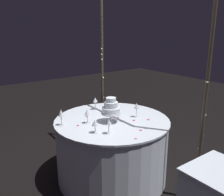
{
  "coord_description": "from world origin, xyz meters",
  "views": [
    {
      "loc": [
        2.15,
        -1.59,
        1.75
      ],
      "look_at": [
        0.0,
        0.0,
        0.99
      ],
      "focal_mm": 40.02,
      "sensor_mm": 36.0,
      "label": 1
    }
  ],
  "objects_px": {
    "wine_glass_1": "(109,123)",
    "wine_glass_3": "(87,113)",
    "wine_glass_2": "(61,114)",
    "tiered_cake": "(111,108)",
    "wine_glass_0": "(95,101)",
    "main_table": "(112,149)",
    "wine_glass_5": "(95,123)",
    "wine_glass_4": "(137,107)",
    "decorative_arch": "(144,49)"
  },
  "relations": [
    {
      "from": "wine_glass_0",
      "to": "wine_glass_2",
      "type": "bearing_deg",
      "value": -67.7
    },
    {
      "from": "wine_glass_3",
      "to": "wine_glass_5",
      "type": "relative_size",
      "value": 1.16
    },
    {
      "from": "wine_glass_5",
      "to": "wine_glass_4",
      "type": "bearing_deg",
      "value": 98.94
    },
    {
      "from": "main_table",
      "to": "wine_glass_2",
      "type": "bearing_deg",
      "value": -108.59
    },
    {
      "from": "decorative_arch",
      "to": "wine_glass_4",
      "type": "bearing_deg",
      "value": -60.42
    },
    {
      "from": "wine_glass_2",
      "to": "wine_glass_4",
      "type": "relative_size",
      "value": 1.04
    },
    {
      "from": "wine_glass_5",
      "to": "tiered_cake",
      "type": "bearing_deg",
      "value": 115.89
    },
    {
      "from": "wine_glass_0",
      "to": "wine_glass_5",
      "type": "bearing_deg",
      "value": -32.94
    },
    {
      "from": "decorative_arch",
      "to": "wine_glass_1",
      "type": "xyz_separation_m",
      "value": [
        0.3,
        -0.72,
        -0.65
      ]
    },
    {
      "from": "main_table",
      "to": "wine_glass_4",
      "type": "xyz_separation_m",
      "value": [
        0.1,
        0.28,
        0.5
      ]
    },
    {
      "from": "decorative_arch",
      "to": "wine_glass_5",
      "type": "bearing_deg",
      "value": -76.15
    },
    {
      "from": "decorative_arch",
      "to": "main_table",
      "type": "bearing_deg",
      "value": -90.03
    },
    {
      "from": "wine_glass_2",
      "to": "wine_glass_5",
      "type": "xyz_separation_m",
      "value": [
        0.38,
        0.18,
        -0.03
      ]
    },
    {
      "from": "tiered_cake",
      "to": "wine_glass_3",
      "type": "relative_size",
      "value": 1.72
    },
    {
      "from": "decorative_arch",
      "to": "wine_glass_1",
      "type": "relative_size",
      "value": 15.07
    },
    {
      "from": "wine_glass_5",
      "to": "wine_glass_0",
      "type": "bearing_deg",
      "value": 147.06
    },
    {
      "from": "main_table",
      "to": "wine_glass_3",
      "type": "distance_m",
      "value": 0.57
    },
    {
      "from": "decorative_arch",
      "to": "wine_glass_5",
      "type": "distance_m",
      "value": 1.07
    },
    {
      "from": "wine_glass_1",
      "to": "wine_glass_2",
      "type": "height_order",
      "value": "wine_glass_2"
    },
    {
      "from": "main_table",
      "to": "wine_glass_5",
      "type": "relative_size",
      "value": 9.31
    },
    {
      "from": "main_table",
      "to": "wine_glass_2",
      "type": "height_order",
      "value": "wine_glass_2"
    },
    {
      "from": "wine_glass_2",
      "to": "wine_glass_3",
      "type": "relative_size",
      "value": 1.11
    },
    {
      "from": "decorative_arch",
      "to": "wine_glass_3",
      "type": "distance_m",
      "value": 0.99
    },
    {
      "from": "wine_glass_2",
      "to": "wine_glass_3",
      "type": "height_order",
      "value": "wine_glass_2"
    },
    {
      "from": "wine_glass_4",
      "to": "main_table",
      "type": "bearing_deg",
      "value": -109.82
    },
    {
      "from": "wine_glass_1",
      "to": "wine_glass_2",
      "type": "relative_size",
      "value": 0.88
    },
    {
      "from": "main_table",
      "to": "wine_glass_0",
      "type": "bearing_deg",
      "value": 173.81
    },
    {
      "from": "wine_glass_2",
      "to": "wine_glass_4",
      "type": "bearing_deg",
      "value": 70.99
    },
    {
      "from": "decorative_arch",
      "to": "wine_glass_4",
      "type": "relative_size",
      "value": 13.75
    },
    {
      "from": "wine_glass_1",
      "to": "wine_glass_5",
      "type": "relative_size",
      "value": 1.13
    },
    {
      "from": "wine_glass_0",
      "to": "wine_glass_1",
      "type": "distance_m",
      "value": 0.79
    },
    {
      "from": "main_table",
      "to": "decorative_arch",
      "type": "bearing_deg",
      "value": 89.97
    },
    {
      "from": "decorative_arch",
      "to": "wine_glass_0",
      "type": "height_order",
      "value": "decorative_arch"
    },
    {
      "from": "decorative_arch",
      "to": "wine_glass_2",
      "type": "distance_m",
      "value": 1.2
    },
    {
      "from": "tiered_cake",
      "to": "wine_glass_4",
      "type": "bearing_deg",
      "value": 81.94
    },
    {
      "from": "decorative_arch",
      "to": "tiered_cake",
      "type": "xyz_separation_m",
      "value": [
        0.05,
        -0.51,
        -0.61
      ]
    },
    {
      "from": "wine_glass_0",
      "to": "wine_glass_1",
      "type": "relative_size",
      "value": 0.98
    },
    {
      "from": "tiered_cake",
      "to": "wine_glass_2",
      "type": "xyz_separation_m",
      "value": [
        -0.24,
        -0.49,
        -0.03
      ]
    },
    {
      "from": "main_table",
      "to": "tiered_cake",
      "type": "distance_m",
      "value": 0.54
    },
    {
      "from": "wine_glass_0",
      "to": "main_table",
      "type": "bearing_deg",
      "value": -6.19
    },
    {
      "from": "decorative_arch",
      "to": "wine_glass_2",
      "type": "xyz_separation_m",
      "value": [
        -0.18,
        -1.0,
        -0.64
      ]
    },
    {
      "from": "wine_glass_0",
      "to": "wine_glass_1",
      "type": "bearing_deg",
      "value": -23.01
    },
    {
      "from": "wine_glass_1",
      "to": "wine_glass_3",
      "type": "bearing_deg",
      "value": -176.06
    },
    {
      "from": "wine_glass_0",
      "to": "wine_glass_2",
      "type": "xyz_separation_m",
      "value": [
        0.24,
        -0.59,
        0.02
      ]
    },
    {
      "from": "wine_glass_2",
      "to": "wine_glass_4",
      "type": "distance_m",
      "value": 0.87
    },
    {
      "from": "wine_glass_4",
      "to": "tiered_cake",
      "type": "bearing_deg",
      "value": -98.06
    },
    {
      "from": "main_table",
      "to": "wine_glass_5",
      "type": "height_order",
      "value": "wine_glass_5"
    },
    {
      "from": "wine_glass_0",
      "to": "wine_glass_5",
      "type": "distance_m",
      "value": 0.74
    },
    {
      "from": "decorative_arch",
      "to": "wine_glass_0",
      "type": "xyz_separation_m",
      "value": [
        -0.42,
        -0.41,
        -0.65
      ]
    },
    {
      "from": "tiered_cake",
      "to": "wine_glass_0",
      "type": "relative_size",
      "value": 1.8
    }
  ]
}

